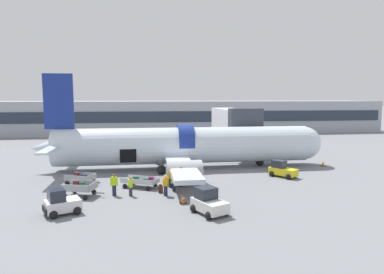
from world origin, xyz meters
name	(u,v)px	position (x,y,z in m)	size (l,w,h in m)	color
ground_plane	(187,178)	(0.00, 0.00, 0.00)	(500.00, 500.00, 0.00)	slate
terminal_strip	(162,117)	(0.00, 45.45, 3.55)	(100.07, 13.93, 7.10)	#9EA3AD
jet_bridge_stub	(234,121)	(8.21, 12.94, 4.76)	(4.04, 14.10, 6.64)	#4C4C51
airplane	(182,146)	(0.01, 4.92, 2.54)	(32.65, 25.14, 10.46)	silver
baggage_tug_lead	(209,203)	(0.16, -10.44, 0.75)	(2.61, 3.09, 1.77)	silver
baggage_tug_mid	(61,203)	(-9.89, -9.13, 0.74)	(2.75, 2.51, 1.79)	silver
baggage_tug_rear	(282,170)	(9.56, -0.72, 0.69)	(2.64, 3.00, 1.64)	yellow
baggage_cart_loading	(141,182)	(-4.47, -2.88, 0.49)	(4.02, 2.74, 1.00)	#B7BABF
baggage_cart_queued	(81,179)	(-10.01, -0.86, 0.47)	(3.35, 2.59, 1.01)	#999BA0
baggage_cart_empty	(81,189)	(-9.33, -4.99, 0.61)	(3.41, 2.42, 1.23)	#999BA0
ground_crew_loader_a	(174,182)	(-1.71, -4.56, 0.81)	(0.54, 0.38, 1.54)	#1E2338
ground_crew_loader_b	(166,185)	(-2.50, -5.79, 0.93)	(0.56, 0.56, 1.76)	#1E2338
ground_crew_driver	(171,177)	(-1.90, -3.25, 0.92)	(0.55, 0.56, 1.75)	#1E2338
ground_crew_supervisor	(114,184)	(-6.65, -5.14, 0.96)	(0.64, 0.51, 1.82)	#1E2338
ground_crew_helper	(131,186)	(-5.32, -5.44, 0.83)	(0.36, 0.54, 1.58)	#2D2D33
ground_crew_marshal	(181,176)	(-0.95, -3.00, 0.97)	(0.56, 0.63, 1.85)	black
suitcase_on_tarmac_spare	(160,189)	(-2.87, -4.82, 0.30)	(0.39, 0.30, 0.72)	#4C1E1E
safety_cone_nose	(323,164)	(16.41, 3.63, 0.27)	(0.60, 0.60, 0.58)	black
safety_cone_engine_left	(183,199)	(-1.31, -7.91, 0.32)	(0.53, 0.53, 0.69)	black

